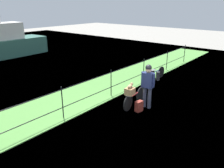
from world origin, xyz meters
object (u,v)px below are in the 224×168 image
wooden_crate (130,91)px  mooring_bollard (158,76)px  bicycle_parked (156,74)px  cyclist_person (148,83)px  bicycle_main (134,98)px  terrier_dog (130,86)px  backpack_on_paving (139,106)px  moored_boat_mid (4,44)px

wooden_crate → mooring_bollard: 3.86m
bicycle_parked → wooden_crate: bearing=-165.6°
mooring_bollard → bicycle_parked: 0.14m
cyclist_person → mooring_bollard: (3.17, 1.26, -0.78)m
bicycle_main → cyclist_person: cyclist_person is taller
wooden_crate → terrier_dog: terrier_dog is taller
backpack_on_paving → moored_boat_mid: 12.76m
bicycle_parked → mooring_bollard: bearing=-90.3°
wooden_crate → backpack_on_paving: bearing=-73.7°
backpack_on_paving → bicycle_main: bearing=66.9°
terrier_dog → backpack_on_paving: 0.82m
terrier_dog → mooring_bollard: terrier_dog is taller
cyclist_person → mooring_bollard: 3.50m
wooden_crate → bicycle_parked: 3.88m
bicycle_parked → moored_boat_mid: moored_boat_mid is taller
cyclist_person → bicycle_main: bearing=116.4°
bicycle_main → moored_boat_mid: size_ratio=0.25×
backpack_on_paving → mooring_bollard: 3.83m
cyclist_person → moored_boat_mid: size_ratio=0.27×
backpack_on_paving → wooden_crate: bearing=115.8°
terrier_dog → mooring_bollard: 3.87m
terrier_dog → bicycle_main: bearing=5.7°
mooring_bollard → cyclist_person: bearing=-158.4°
terrier_dog → cyclist_person: (0.54, -0.40, 0.07)m
terrier_dog → backpack_on_paving: terrier_dog is taller
backpack_on_paving → terrier_dog: bearing=112.0°
mooring_bollard → bicycle_parked: (0.00, 0.10, 0.10)m
bicycle_main → cyclist_person: 0.83m
terrier_dog → moored_boat_mid: moored_boat_mid is taller
terrier_dog → cyclist_person: bearing=-36.6°
wooden_crate → bicycle_main: bearing=5.7°
bicycle_main → backpack_on_paving: bearing=-122.6°
cyclist_person → moored_boat_mid: 12.75m
backpack_on_paving → bicycle_parked: size_ratio=0.25×
terrier_dog → moored_boat_mid: size_ratio=0.05×
bicycle_parked → cyclist_person: bearing=-156.8°
cyclist_person → bicycle_parked: 3.52m
cyclist_person → backpack_on_paving: 0.93m
terrier_dog → backpack_on_paving: size_ratio=0.80×
terrier_dog → mooring_bollard: size_ratio=0.72×
bicycle_main → cyclist_person: bearing=-63.6°
bicycle_parked → moored_boat_mid: 11.61m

